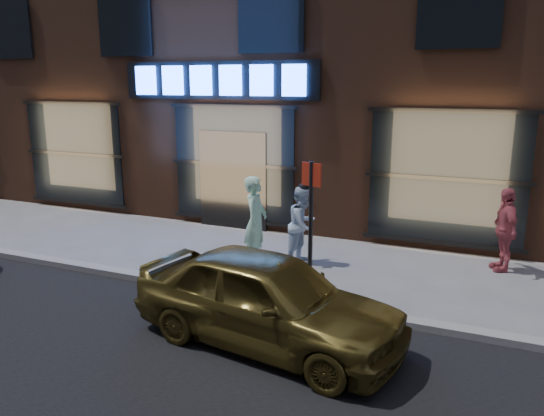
% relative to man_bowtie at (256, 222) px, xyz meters
% --- Properties ---
extents(ground, '(90.00, 90.00, 0.00)m').
position_rel_man_bowtie_xyz_m(ground, '(-1.70, -1.57, -0.90)').
color(ground, slate).
rests_on(ground, ground).
extents(curb, '(60.00, 0.25, 0.12)m').
position_rel_man_bowtie_xyz_m(curb, '(-1.70, -1.57, -0.84)').
color(curb, gray).
rests_on(curb, ground).
extents(storefront_building, '(30.20, 8.28, 10.30)m').
position_rel_man_bowtie_xyz_m(storefront_building, '(-1.70, 6.42, 4.25)').
color(storefront_building, '#54301E').
rests_on(storefront_building, ground).
extents(man_bowtie, '(0.52, 0.71, 1.80)m').
position_rel_man_bowtie_xyz_m(man_bowtie, '(0.00, 0.00, 0.00)').
color(man_bowtie, '#B9F3D4').
rests_on(man_bowtie, ground).
extents(man_cap, '(0.74, 0.87, 1.57)m').
position_rel_man_bowtie_xyz_m(man_cap, '(0.79, 0.54, -0.12)').
color(man_cap, silver).
rests_on(man_cap, ground).
extents(passerby, '(0.69, 1.03, 1.63)m').
position_rel_man_bowtie_xyz_m(passerby, '(4.50, 1.63, -0.09)').
color(passerby, '#B94C55').
rests_on(passerby, ground).
extents(gold_sedan, '(4.09, 2.16, 1.33)m').
position_rel_man_bowtie_xyz_m(gold_sedan, '(1.50, -2.88, -0.24)').
color(gold_sedan, brown).
rests_on(gold_sedan, ground).
extents(sign_post, '(0.36, 0.15, 2.34)m').
position_rel_man_bowtie_xyz_m(sign_post, '(1.56, -1.23, 0.52)').
color(sign_post, '#262628').
rests_on(sign_post, ground).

